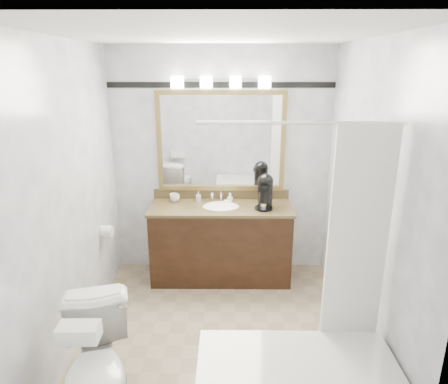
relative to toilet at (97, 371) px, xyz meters
The scene contains 14 objects.
room 1.47m from the toilet, 50.11° to the left, with size 2.42×2.62×2.52m.
vanity 2.08m from the toilet, 68.36° to the left, with size 1.53×0.58×0.97m.
mirror 2.58m from the toilet, 70.76° to the left, with size 1.40×0.04×1.10m.
vanity_light_bar 2.87m from the toilet, 70.31° to the left, with size 1.02×0.14×0.12m.
accent_stripe 2.90m from the toilet, 70.85° to the left, with size 2.40×0.01×0.06m, color black.
tp_roll 1.66m from the toilet, 103.18° to the left, with size 0.12×0.12×0.11m, color white.
toilet is the anchor object (origin of this frame).
tissue_box 0.49m from the toilet, 90.00° to the right, with size 0.23×0.13×0.10m, color white.
coffee_maker 2.35m from the toilet, 56.91° to the left, with size 0.19×0.24×0.37m.
cup_left 2.16m from the toilet, 82.94° to the left, with size 0.10×0.10×0.08m, color white.
cup_right 2.16m from the toilet, 83.28° to the left, with size 0.09×0.09×0.09m, color white.
soap_bottle_a 2.21m from the toilet, 76.02° to the left, with size 0.05×0.05×0.11m, color white.
soap_bottle_b 2.32m from the toilet, 67.48° to the left, with size 0.07×0.07×0.09m, color white.
soap_bar 2.27m from the toilet, 67.68° to the left, with size 0.08×0.05×0.02m, color beige.
Camera 1 is at (0.07, -3.03, 2.28)m, focal length 32.00 mm.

